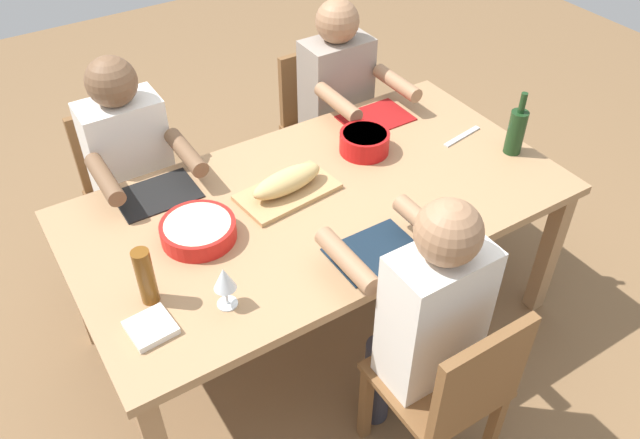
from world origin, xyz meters
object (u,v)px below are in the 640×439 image
(diner_near_left, at_px, (341,99))
(chair_far_center, at_px, (453,389))
(dining_table, at_px, (320,212))
(chair_near_left, at_px, (321,119))
(napkin_stack, at_px, (151,328))
(serving_bowl_pasta, at_px, (198,230))
(chair_near_right, at_px, (129,184))
(cutting_board, at_px, (288,192))
(bread_loaf, at_px, (287,181))
(wine_bottle, at_px, (516,131))
(beer_bottle, at_px, (146,277))
(wine_glass, at_px, (224,280))
(diner_near_right, at_px, (134,167))
(serving_bowl_fruit, at_px, (364,141))
(diner_far_center, at_px, (425,313))

(diner_near_left, relative_size, chair_far_center, 1.41)
(dining_table, xyz_separation_m, chair_near_left, (-0.54, -0.85, -0.19))
(napkin_stack, bearing_deg, diner_near_left, -145.19)
(serving_bowl_pasta, bearing_deg, napkin_stack, 46.01)
(chair_near_right, distance_m, cutting_board, 0.92)
(chair_near_left, bearing_deg, chair_far_center, 72.25)
(bread_loaf, distance_m, napkin_stack, 0.82)
(wine_bottle, xyz_separation_m, beer_bottle, (1.66, -0.02, 0.00))
(serving_bowl_pasta, bearing_deg, wine_glass, 80.88)
(diner_near_left, bearing_deg, wine_glass, 41.48)
(serving_bowl_pasta, bearing_deg, cutting_board, -172.74)
(dining_table, relative_size, beer_bottle, 9.00)
(diner_near_right, relative_size, serving_bowl_pasta, 4.26)
(chair_near_left, bearing_deg, wine_bottle, 108.65)
(serving_bowl_pasta, bearing_deg, chair_near_right, -87.24)
(diner_near_right, bearing_deg, dining_table, 129.22)
(chair_near_right, height_order, diner_near_left, diner_near_left)
(bread_loaf, bearing_deg, diner_near_left, -138.21)
(diner_near_left, xyz_separation_m, serving_bowl_pasta, (1.05, 0.62, 0.08))
(cutting_board, bearing_deg, serving_bowl_pasta, 7.26)
(serving_bowl_pasta, distance_m, wine_glass, 0.37)
(dining_table, height_order, beer_bottle, beer_bottle)
(serving_bowl_fruit, bearing_deg, wine_glass, 28.49)
(chair_far_center, distance_m, wine_bottle, 1.18)
(dining_table, distance_m, serving_bowl_fruit, 0.41)
(dining_table, relative_size, diner_far_center, 1.65)
(chair_near_right, bearing_deg, serving_bowl_pasta, 92.76)
(wine_bottle, distance_m, wine_glass, 1.46)
(serving_bowl_pasta, xyz_separation_m, wine_glass, (0.06, 0.36, 0.08))
(dining_table, height_order, chair_near_right, chair_near_right)
(diner_far_center, relative_size, napkin_stack, 8.57)
(dining_table, height_order, cutting_board, cutting_board)
(wine_glass, bearing_deg, diner_near_left, -138.52)
(diner_far_center, bearing_deg, diner_near_left, -112.20)
(serving_bowl_fruit, relative_size, bread_loaf, 0.68)
(cutting_board, bearing_deg, beer_bottle, 20.34)
(dining_table, distance_m, diner_near_left, 0.86)
(chair_near_right, relative_size, serving_bowl_pasta, 3.02)
(bread_loaf, bearing_deg, wine_glass, 41.06)
(bread_loaf, bearing_deg, chair_far_center, 95.72)
(diner_far_center, distance_m, serving_bowl_fruit, 0.92)
(bread_loaf, height_order, napkin_stack, bread_loaf)
(chair_near_right, bearing_deg, cutting_board, 120.78)
(serving_bowl_pasta, bearing_deg, diner_near_left, -149.29)
(diner_near_left, bearing_deg, chair_near_right, -9.57)
(chair_near_right, relative_size, bread_loaf, 2.66)
(chair_near_left, height_order, chair_far_center, same)
(bread_loaf, bearing_deg, wine_bottle, 164.84)
(wine_bottle, bearing_deg, beer_bottle, -0.55)
(diner_near_left, xyz_separation_m, serving_bowl_fruit, (0.20, 0.49, 0.10))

